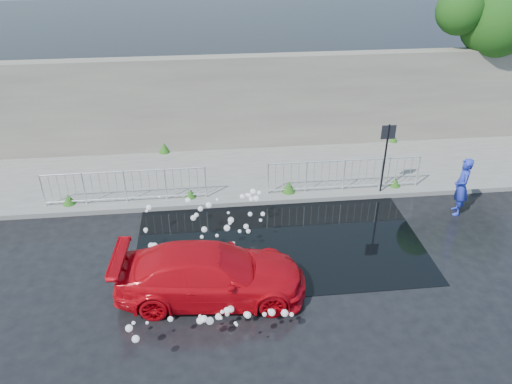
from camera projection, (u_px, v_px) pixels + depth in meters
ground at (265, 262)px, 13.40m from camera, size 90.00×90.00×0.00m
pavement at (248, 173)px, 17.67m from camera, size 30.00×4.00×0.15m
curb at (254, 202)px, 15.95m from camera, size 30.00×0.25×0.16m
retaining_wall at (242, 103)px, 18.66m from camera, size 30.00×0.60×3.50m
puddle at (278, 239)px, 14.31m from camera, size 8.00×5.00×0.01m
sign_post at (386, 148)px, 15.61m from camera, size 0.45×0.06×2.50m
tree at (508, 14)px, 18.30m from camera, size 5.13×2.66×6.46m
railing_left at (125, 185)px, 15.54m from camera, size 5.05×0.05×1.10m
railing_right at (344, 174)px, 16.21m from camera, size 5.05×0.05×1.10m
weeds at (240, 173)px, 17.11m from camera, size 12.17×3.93×0.40m
water_spray at (218, 247)px, 12.73m from camera, size 3.61×5.61×1.02m
red_car at (211, 274)px, 11.93m from camera, size 4.67×2.17×1.32m
person at (461, 187)px, 15.08m from camera, size 0.61×0.77×1.85m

